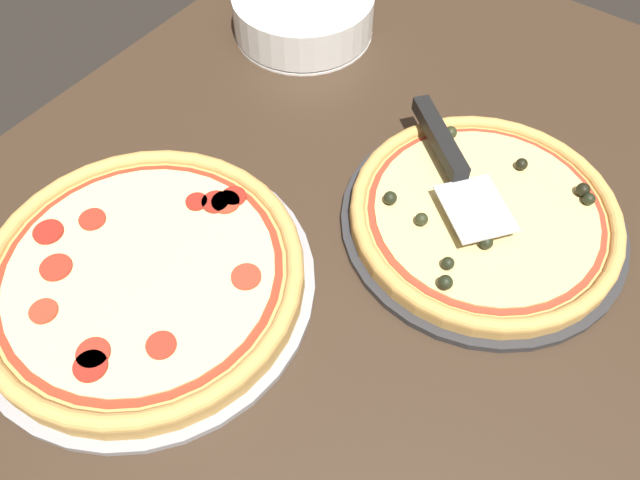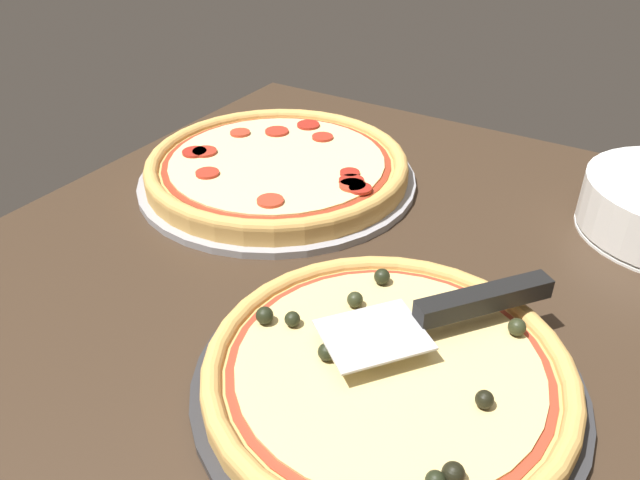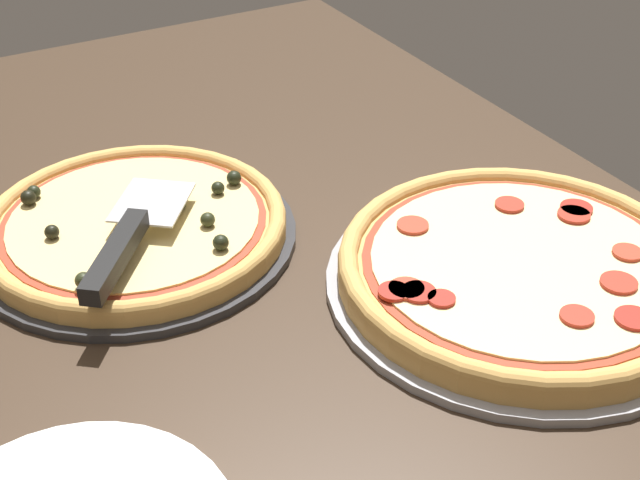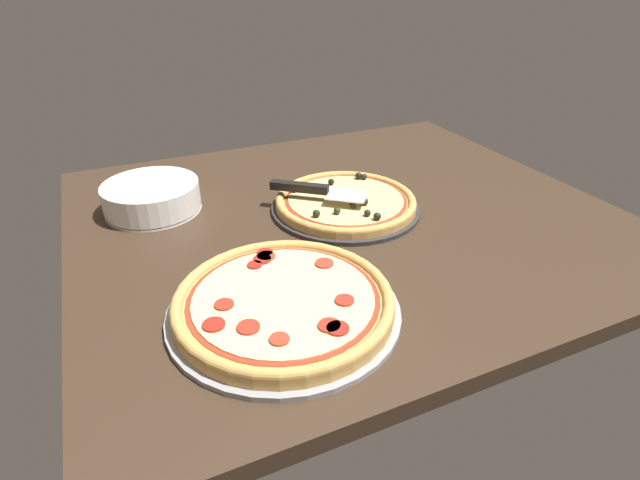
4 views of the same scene
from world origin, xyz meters
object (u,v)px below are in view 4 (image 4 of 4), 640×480
pizza_front (346,201)px  serving_spatula (309,189)px  plate_stack (152,197)px  pizza_back (284,301)px

pizza_front → serving_spatula: serving_spatula is taller
pizza_front → serving_spatula: bearing=-23.8°
pizza_front → plate_stack: plate_stack is taller
pizza_back → serving_spatula: size_ratio=1.76×
pizza_front → plate_stack: bearing=-23.9°
plate_stack → serving_spatula: bearing=156.1°
pizza_back → serving_spatula: 40.68cm
serving_spatula → pizza_back: bearing=60.5°
plate_stack → pizza_back: bearing=106.0°
plate_stack → pizza_front: bearing=156.1°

